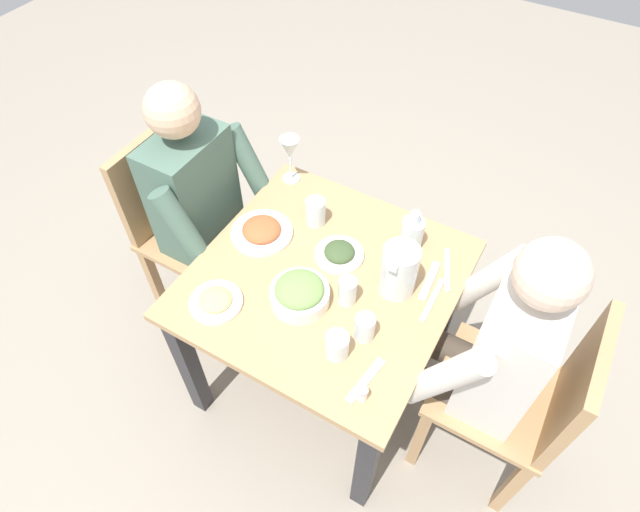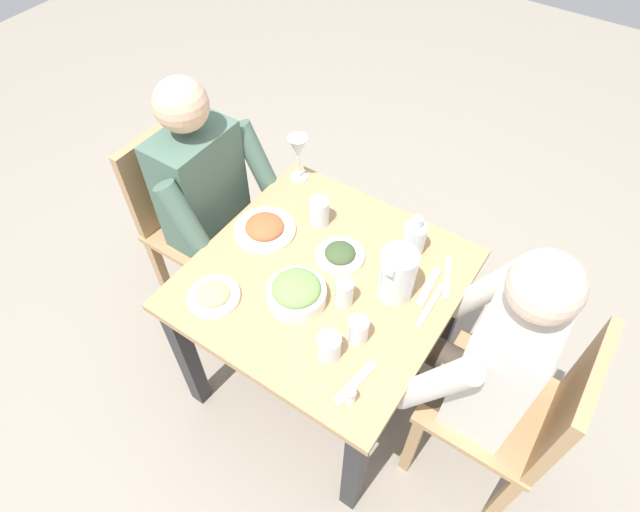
% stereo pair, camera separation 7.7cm
% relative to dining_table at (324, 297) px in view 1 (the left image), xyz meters
% --- Properties ---
extents(ground_plane, '(8.00, 8.00, 0.00)m').
position_rel_dining_table_xyz_m(ground_plane, '(0.00, 0.00, -0.58)').
color(ground_plane, gray).
extents(dining_table, '(0.86, 0.86, 0.71)m').
position_rel_dining_table_xyz_m(dining_table, '(0.00, 0.00, 0.00)').
color(dining_table, tan).
rests_on(dining_table, ground_plane).
extents(chair_near, '(0.40, 0.40, 0.90)m').
position_rel_dining_table_xyz_m(chair_near, '(0.02, -0.74, -0.07)').
color(chair_near, tan).
rests_on(chair_near, ground_plane).
extents(chair_far, '(0.40, 0.40, 0.90)m').
position_rel_dining_table_xyz_m(chair_far, '(0.08, 0.74, -0.07)').
color(chair_far, tan).
rests_on(chair_far, ground_plane).
extents(diner_near, '(0.48, 0.53, 1.19)m').
position_rel_dining_table_xyz_m(diner_near, '(0.02, -0.53, 0.08)').
color(diner_near, silver).
rests_on(diner_near, ground_plane).
extents(diner_far, '(0.48, 0.53, 1.19)m').
position_rel_dining_table_xyz_m(diner_far, '(0.08, 0.53, 0.08)').
color(diner_far, '#4C6B5B').
rests_on(diner_far, ground_plane).
extents(water_pitcher, '(0.16, 0.12, 0.19)m').
position_rel_dining_table_xyz_m(water_pitcher, '(0.08, -0.23, 0.22)').
color(water_pitcher, silver).
rests_on(water_pitcher, dining_table).
extents(salad_bowl, '(0.19, 0.19, 0.09)m').
position_rel_dining_table_xyz_m(salad_bowl, '(-0.13, 0.02, 0.17)').
color(salad_bowl, white).
rests_on(salad_bowl, dining_table).
extents(plate_dolmas, '(0.17, 0.17, 0.05)m').
position_rel_dining_table_xyz_m(plate_dolmas, '(0.10, 0.00, 0.14)').
color(plate_dolmas, white).
rests_on(plate_dolmas, dining_table).
extents(plate_fries, '(0.17, 0.17, 0.04)m').
position_rel_dining_table_xyz_m(plate_fries, '(-0.27, 0.25, 0.14)').
color(plate_fries, white).
rests_on(plate_fries, dining_table).
extents(plate_rice_curry, '(0.22, 0.22, 0.05)m').
position_rel_dining_table_xyz_m(plate_rice_curry, '(0.05, 0.29, 0.14)').
color(plate_rice_curry, white).
rests_on(plate_rice_curry, dining_table).
extents(water_glass_center, '(0.07, 0.07, 0.10)m').
position_rel_dining_table_xyz_m(water_glass_center, '(0.20, 0.16, 0.18)').
color(water_glass_center, silver).
rests_on(water_glass_center, dining_table).
extents(water_glass_far_right, '(0.06, 0.06, 0.10)m').
position_rel_dining_table_xyz_m(water_glass_far_right, '(-0.05, -0.11, 0.17)').
color(water_glass_far_right, silver).
rests_on(water_glass_far_right, dining_table).
extents(water_glass_by_pitcher, '(0.07, 0.07, 0.09)m').
position_rel_dining_table_xyz_m(water_glass_by_pitcher, '(-0.24, -0.18, 0.17)').
color(water_glass_by_pitcher, silver).
rests_on(water_glass_by_pitcher, dining_table).
extents(water_glass_far_left, '(0.06, 0.06, 0.09)m').
position_rel_dining_table_xyz_m(water_glass_far_left, '(-0.14, -0.22, 0.17)').
color(water_glass_far_left, silver).
rests_on(water_glass_far_left, dining_table).
extents(wine_glass, '(0.08, 0.08, 0.20)m').
position_rel_dining_table_xyz_m(wine_glass, '(0.36, 0.36, 0.26)').
color(wine_glass, silver).
rests_on(wine_glass, dining_table).
extents(oil_carafe, '(0.08, 0.08, 0.16)m').
position_rel_dining_table_xyz_m(oil_carafe, '(0.27, -0.19, 0.18)').
color(oil_carafe, silver).
rests_on(oil_carafe, dining_table).
extents(salt_shaker, '(0.03, 0.03, 0.05)m').
position_rel_dining_table_xyz_m(salt_shaker, '(-0.33, -0.31, 0.15)').
color(salt_shaker, white).
rests_on(salt_shaker, dining_table).
extents(fork_near, '(0.17, 0.04, 0.01)m').
position_rel_dining_table_xyz_m(fork_near, '(0.16, -0.32, 0.13)').
color(fork_near, silver).
rests_on(fork_near, dining_table).
extents(knife_near, '(0.19, 0.02, 0.01)m').
position_rel_dining_table_xyz_m(knife_near, '(0.09, -0.35, 0.13)').
color(knife_near, silver).
rests_on(knife_near, dining_table).
extents(fork_far, '(0.17, 0.05, 0.01)m').
position_rel_dining_table_xyz_m(fork_far, '(-0.27, -0.29, 0.13)').
color(fork_far, silver).
rests_on(fork_far, dining_table).
extents(knife_far, '(0.18, 0.08, 0.01)m').
position_rel_dining_table_xyz_m(knife_far, '(0.23, -0.35, 0.13)').
color(knife_far, silver).
rests_on(knife_far, dining_table).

